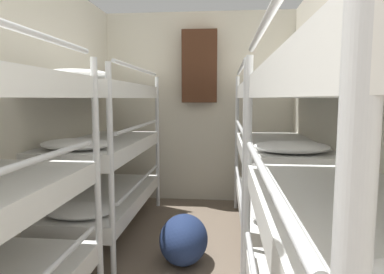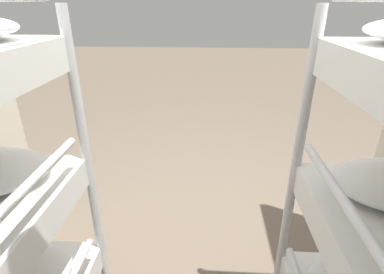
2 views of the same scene
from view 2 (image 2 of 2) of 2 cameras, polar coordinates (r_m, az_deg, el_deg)
The scene contains 1 object.
ground_plane at distance 2.42m, azimuth 0.54°, elevation -17.61°, with size 20.00×20.00×0.00m, color #6B5B4C.
Camera 2 is at (-0.09, 1.79, 1.62)m, focal length 28.00 mm.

